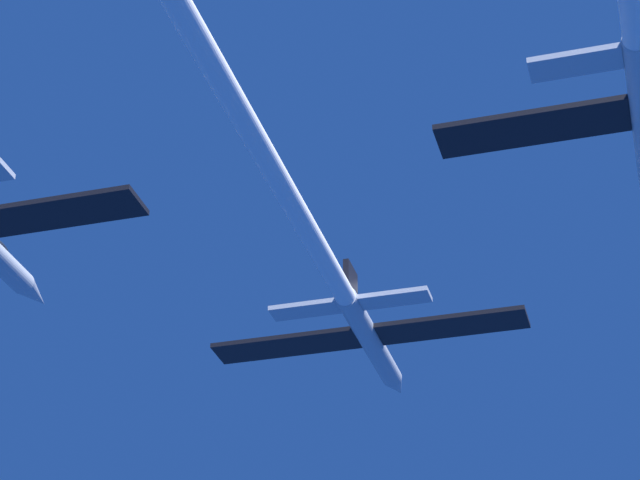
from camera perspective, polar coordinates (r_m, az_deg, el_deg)
jet_lead at (r=63.70m, az=-2.67°, el=4.12°), size 20.13×73.97×3.33m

